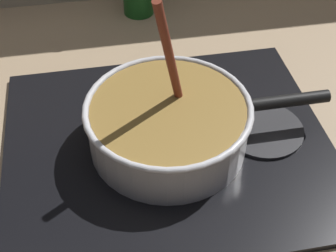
{
  "coord_description": "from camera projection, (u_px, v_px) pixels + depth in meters",
  "views": [
    {
      "loc": [
        0.01,
        -0.32,
        0.61
      ],
      "look_at": [
        0.12,
        0.24,
        0.05
      ],
      "focal_mm": 50.81,
      "sensor_mm": 36.0,
      "label": 1
    }
  ],
  "objects": [
    {
      "name": "hob_plate",
      "position": [
        168.0,
        146.0,
        0.83
      ],
      "size": [
        0.56,
        0.48,
        0.01
      ],
      "primitive_type": "cube",
      "color": "black",
      "rests_on": "ground"
    },
    {
      "name": "cooking_pan",
      "position": [
        169.0,
        124.0,
        0.79
      ],
      "size": [
        0.42,
        0.28,
        0.29
      ],
      "color": "silver",
      "rests_on": "hob_plate"
    },
    {
      "name": "spare_burner",
      "position": [
        263.0,
        129.0,
        0.84
      ],
      "size": [
        0.14,
        0.14,
        0.01
      ],
      "primitive_type": "cylinder",
      "color": "#262628",
      "rests_on": "hob_plate"
    },
    {
      "name": "burner_ring",
      "position": [
        168.0,
        142.0,
        0.82
      ],
      "size": [
        0.19,
        0.19,
        0.01
      ],
      "primitive_type": "torus",
      "color": "#592D0C",
      "rests_on": "hob_plate"
    }
  ]
}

